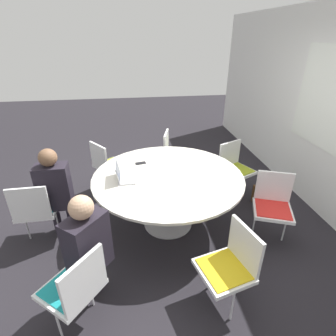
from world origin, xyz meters
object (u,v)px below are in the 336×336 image
object	(u,v)px
chair_2	(231,263)
handbag	(262,199)
laptop	(123,175)
chair_5	(173,152)
chair_3	(273,202)
person_0	(55,188)
chair_4	(235,165)
chair_1	(76,286)
person_1	(87,245)
cell_phone	(141,163)
chair_6	(107,163)
chair_0	(35,208)

from	to	relation	value
chair_2	handbag	size ratio (longest dim) A/B	2.34
laptop	chair_5	bearing A→B (deg)	-34.56
chair_3	person_0	size ratio (longest dim) A/B	0.71
chair_2	person_0	xyz separation A→B (m)	(-1.21, -1.72, 0.20)
chair_5	handbag	xyz separation A→B (m)	(1.07, 1.15, -0.36)
chair_4	chair_1	bearing A→B (deg)	16.93
chair_3	laptop	distance (m)	1.83
chair_4	chair_5	world-z (taller)	same
chair_4	person_1	xyz separation A→B (m)	(1.65, -1.98, 0.20)
chair_2	chair_5	world-z (taller)	same
cell_phone	handbag	xyz separation A→B (m)	(0.20, 1.75, -0.61)
chair_3	chair_6	bearing A→B (deg)	-12.81
handbag	chair_4	bearing A→B (deg)	-145.04
chair_0	person_1	world-z (taller)	person_1
chair_2	chair_3	size ratio (longest dim) A/B	1.00
chair_2	cell_phone	xyz separation A→B (m)	(-1.60, -0.70, 0.25)
chair_1	laptop	world-z (taller)	laptop
chair_2	chair_3	bearing A→B (deg)	-59.85
chair_3	handbag	xyz separation A→B (m)	(-0.58, 0.21, -0.36)
chair_4	person_0	distance (m)	2.56
chair_1	chair_5	distance (m)	2.80
chair_5	person_1	bearing A→B (deg)	-10.73
person_0	laptop	xyz separation A→B (m)	(-0.00, 0.79, 0.11)
chair_3	chair_5	bearing A→B (deg)	-39.05
chair_6	chair_0	bearing A→B (deg)	-71.62
chair_2	chair_3	world-z (taller)	same
chair_6	chair_3	bearing A→B (deg)	18.86
chair_4	laptop	distance (m)	1.81
chair_6	handbag	xyz separation A→B (m)	(0.81, 2.25, -0.36)
chair_4	handbag	distance (m)	0.64
person_1	cell_phone	bearing A→B (deg)	18.12
chair_4	laptop	xyz separation A→B (m)	(0.62, -1.68, 0.30)
chair_6	chair_5	bearing A→B (deg)	66.79
person_1	laptop	world-z (taller)	person_1
chair_0	laptop	world-z (taller)	laptop
chair_0	person_1	distance (m)	1.20
chair_0	chair_2	size ratio (longest dim) A/B	1.00
chair_2	person_1	bearing A→B (deg)	66.97
chair_3	person_1	distance (m)	2.17
chair_6	laptop	distance (m)	1.08
handbag	person_0	bearing A→B (deg)	-85.96
chair_1	chair_2	size ratio (longest dim) A/B	1.00
cell_phone	handbag	world-z (taller)	cell_phone
chair_2	chair_1	bearing A→B (deg)	77.82
chair_2	handbag	distance (m)	1.79
chair_6	laptop	xyz separation A→B (m)	(1.00, 0.27, 0.30)
chair_1	chair_6	size ratio (longest dim) A/B	1.00
chair_0	chair_5	size ratio (longest dim) A/B	1.00
chair_3	person_1	size ratio (longest dim) A/B	0.71
chair_2	laptop	distance (m)	1.56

